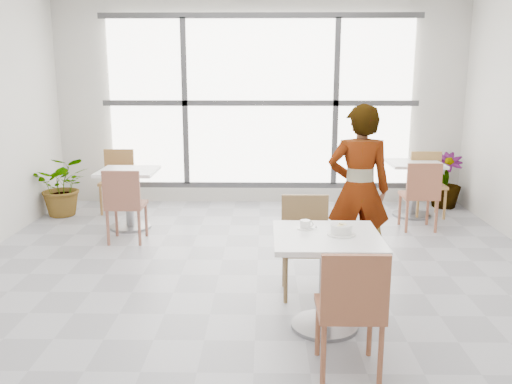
{
  "coord_description": "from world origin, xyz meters",
  "views": [
    {
      "loc": [
        0.07,
        -4.51,
        1.94
      ],
      "look_at": [
        0.0,
        -0.3,
        1.0
      ],
      "focal_mm": 37.73,
      "sensor_mm": 36.0,
      "label": 1
    }
  ],
  "objects_px": {
    "chair_far": "(305,238)",
    "bg_chair_left_near": "(124,201)",
    "oatmeal_bowl": "(341,229)",
    "bg_chair_left_far": "(118,176)",
    "bg_table_right": "(414,181)",
    "bg_chair_right_near": "(421,192)",
    "chair_near": "(351,304)",
    "plant_left": "(63,186)",
    "main_table": "(326,264)",
    "bg_table_left": "(129,190)",
    "coffee_cup": "(306,225)",
    "bg_chair_right_far": "(427,179)",
    "plant_right": "(445,180)",
    "person": "(359,190)"
  },
  "relations": [
    {
      "from": "chair_far",
      "to": "bg_chair_left_near",
      "type": "height_order",
      "value": "same"
    },
    {
      "from": "oatmeal_bowl",
      "to": "bg_chair_left_far",
      "type": "relative_size",
      "value": 0.24
    },
    {
      "from": "bg_table_right",
      "to": "bg_chair_right_near",
      "type": "xyz_separation_m",
      "value": [
        -0.1,
        -0.71,
        0.01
      ]
    },
    {
      "from": "chair_near",
      "to": "bg_chair_right_near",
      "type": "relative_size",
      "value": 1.0
    },
    {
      "from": "bg_chair_left_far",
      "to": "plant_left",
      "type": "bearing_deg",
      "value": -158.82
    },
    {
      "from": "main_table",
      "to": "oatmeal_bowl",
      "type": "height_order",
      "value": "oatmeal_bowl"
    },
    {
      "from": "chair_far",
      "to": "bg_chair_left_far",
      "type": "height_order",
      "value": "same"
    },
    {
      "from": "oatmeal_bowl",
      "to": "bg_chair_right_near",
      "type": "height_order",
      "value": "bg_chair_right_near"
    },
    {
      "from": "chair_far",
      "to": "bg_table_left",
      "type": "bearing_deg",
      "value": 136.14
    },
    {
      "from": "chair_near",
      "to": "bg_chair_left_far",
      "type": "relative_size",
      "value": 1.0
    },
    {
      "from": "coffee_cup",
      "to": "plant_left",
      "type": "bearing_deg",
      "value": 134.48
    },
    {
      "from": "coffee_cup",
      "to": "bg_chair_right_near",
      "type": "height_order",
      "value": "bg_chair_right_near"
    },
    {
      "from": "main_table",
      "to": "bg_chair_right_far",
      "type": "height_order",
      "value": "bg_chair_right_far"
    },
    {
      "from": "chair_far",
      "to": "bg_table_left",
      "type": "relative_size",
      "value": 1.16
    },
    {
      "from": "bg_chair_left_near",
      "to": "plant_right",
      "type": "xyz_separation_m",
      "value": [
        4.24,
        1.76,
        -0.1
      ]
    },
    {
      "from": "plant_right",
      "to": "chair_far",
      "type": "bearing_deg",
      "value": -125.89
    },
    {
      "from": "person",
      "to": "bg_chair_right_near",
      "type": "height_order",
      "value": "person"
    },
    {
      "from": "bg_table_left",
      "to": "plant_right",
      "type": "distance_m",
      "value": 4.49
    },
    {
      "from": "bg_chair_right_near",
      "to": "plant_left",
      "type": "relative_size",
      "value": 1.05
    },
    {
      "from": "main_table",
      "to": "bg_chair_left_near",
      "type": "xyz_separation_m",
      "value": [
        -2.07,
        2.08,
        -0.02
      ]
    },
    {
      "from": "bg_chair_left_far",
      "to": "bg_chair_right_near",
      "type": "xyz_separation_m",
      "value": [
        4.01,
        -0.93,
        0.0
      ]
    },
    {
      "from": "main_table",
      "to": "bg_chair_right_near",
      "type": "height_order",
      "value": "bg_chair_right_near"
    },
    {
      "from": "main_table",
      "to": "oatmeal_bowl",
      "type": "distance_m",
      "value": 0.29
    },
    {
      "from": "chair_near",
      "to": "bg_chair_left_near",
      "type": "xyz_separation_m",
      "value": [
        -2.16,
        2.77,
        0.0
      ]
    },
    {
      "from": "bg_table_right",
      "to": "bg_chair_left_far",
      "type": "bearing_deg",
      "value": 176.92
    },
    {
      "from": "coffee_cup",
      "to": "bg_chair_left_far",
      "type": "height_order",
      "value": "bg_chair_left_far"
    },
    {
      "from": "coffee_cup",
      "to": "bg_chair_left_near",
      "type": "relative_size",
      "value": 0.18
    },
    {
      "from": "chair_far",
      "to": "bg_chair_left_far",
      "type": "distance_m",
      "value": 3.76
    },
    {
      "from": "bg_table_right",
      "to": "plant_right",
      "type": "relative_size",
      "value": 0.94
    },
    {
      "from": "bg_chair_left_near",
      "to": "bg_chair_left_far",
      "type": "relative_size",
      "value": 1.0
    },
    {
      "from": "plant_left",
      "to": "bg_table_left",
      "type": "bearing_deg",
      "value": -29.6
    },
    {
      "from": "plant_left",
      "to": "plant_right",
      "type": "bearing_deg",
      "value": 5.72
    },
    {
      "from": "oatmeal_bowl",
      "to": "bg_chair_left_far",
      "type": "xyz_separation_m",
      "value": [
        -2.65,
        3.57,
        -0.29
      ]
    },
    {
      "from": "bg_chair_left_near",
      "to": "bg_chair_right_near",
      "type": "bearing_deg",
      "value": -171.06
    },
    {
      "from": "oatmeal_bowl",
      "to": "plant_right",
      "type": "bearing_deg",
      "value": 61.87
    },
    {
      "from": "oatmeal_bowl",
      "to": "bg_chair_left_near",
      "type": "distance_m",
      "value": 3.03
    },
    {
      "from": "chair_far",
      "to": "plant_left",
      "type": "relative_size",
      "value": 1.05
    },
    {
      "from": "main_table",
      "to": "chair_near",
      "type": "relative_size",
      "value": 0.92
    },
    {
      "from": "person",
      "to": "plant_right",
      "type": "xyz_separation_m",
      "value": [
        1.72,
        2.62,
        -0.43
      ]
    },
    {
      "from": "main_table",
      "to": "chair_far",
      "type": "relative_size",
      "value": 0.92
    },
    {
      "from": "coffee_cup",
      "to": "plant_right",
      "type": "bearing_deg",
      "value": 57.92
    },
    {
      "from": "chair_near",
      "to": "bg_chair_right_near",
      "type": "bearing_deg",
      "value": -112.51
    },
    {
      "from": "bg_chair_left_far",
      "to": "plant_right",
      "type": "xyz_separation_m",
      "value": [
        4.71,
        0.27,
        -0.1
      ]
    },
    {
      "from": "coffee_cup",
      "to": "plant_right",
      "type": "xyz_separation_m",
      "value": [
        2.31,
        3.69,
        -0.38
      ]
    },
    {
      "from": "plant_left",
      "to": "plant_right",
      "type": "distance_m",
      "value": 5.43
    },
    {
      "from": "chair_near",
      "to": "bg_chair_left_near",
      "type": "bearing_deg",
      "value": -52.07
    },
    {
      "from": "bg_table_left",
      "to": "bg_chair_left_near",
      "type": "distance_m",
      "value": 0.63
    },
    {
      "from": "main_table",
      "to": "bg_chair_left_near",
      "type": "distance_m",
      "value": 2.94
    },
    {
      "from": "bg_chair_right_near",
      "to": "bg_chair_left_far",
      "type": "bearing_deg",
      "value": -13.07
    },
    {
      "from": "chair_far",
      "to": "bg_table_right",
      "type": "relative_size",
      "value": 1.16
    }
  ]
}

